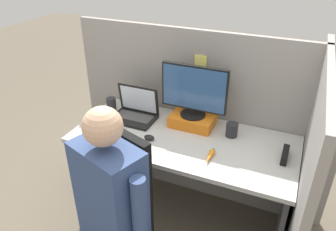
% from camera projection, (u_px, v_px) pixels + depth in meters
% --- Properties ---
extents(cubicle_panel_back, '(2.00, 0.05, 1.40)m').
position_uv_depth(cubicle_panel_back, '(200.00, 120.00, 2.53)').
color(cubicle_panel_back, gray).
rests_on(cubicle_panel_back, ground).
extents(cubicle_panel_right, '(0.04, 1.31, 1.40)m').
position_uv_depth(cubicle_panel_right, '(302.00, 180.00, 1.92)').
color(cubicle_panel_right, gray).
rests_on(cubicle_panel_right, ground).
extents(desk, '(1.50, 0.68, 0.75)m').
position_uv_depth(desk, '(183.00, 160.00, 2.30)').
color(desk, '#B7B7B2').
rests_on(desk, ground).
extents(paper_box, '(0.31, 0.22, 0.08)m').
position_uv_depth(paper_box, '(193.00, 120.00, 2.34)').
color(paper_box, orange).
rests_on(paper_box, desk).
extents(monitor, '(0.47, 0.18, 0.37)m').
position_uv_depth(monitor, '(194.00, 91.00, 2.23)').
color(monitor, black).
rests_on(monitor, paper_box).
extents(laptop, '(0.32, 0.22, 0.24)m').
position_uv_depth(laptop, '(135.00, 113.00, 2.42)').
color(laptop, black).
rests_on(laptop, desk).
extents(mouse, '(0.07, 0.05, 0.03)m').
position_uv_depth(mouse, '(149.00, 138.00, 2.18)').
color(mouse, black).
rests_on(mouse, desk).
extents(stapler, '(0.04, 0.16, 0.06)m').
position_uv_depth(stapler, '(285.00, 155.00, 1.99)').
color(stapler, black).
rests_on(stapler, desk).
extents(carrot_toy, '(0.04, 0.16, 0.04)m').
position_uv_depth(carrot_toy, '(209.00, 157.00, 1.99)').
color(carrot_toy, orange).
rests_on(carrot_toy, desk).
extents(office_chair, '(0.59, 0.63, 1.08)m').
position_uv_depth(office_chair, '(120.00, 226.00, 1.83)').
color(office_chair, black).
rests_on(office_chair, ground).
extents(person, '(0.46, 0.49, 1.34)m').
position_uv_depth(person, '(110.00, 219.00, 1.57)').
color(person, black).
rests_on(person, ground).
extents(coffee_mug, '(0.08, 0.08, 0.10)m').
position_uv_depth(coffee_mug, '(232.00, 130.00, 2.21)').
color(coffee_mug, '#232328').
rests_on(coffee_mug, desk).
extents(pen_cup, '(0.07, 0.07, 0.10)m').
position_uv_depth(pen_cup, '(111.00, 104.00, 2.53)').
color(pen_cup, '#28282D').
rests_on(pen_cup, desk).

